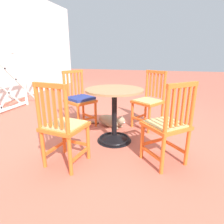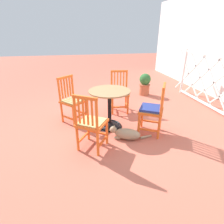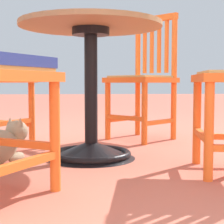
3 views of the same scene
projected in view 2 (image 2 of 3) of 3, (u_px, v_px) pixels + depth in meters
name	position (u px, v px, depth m)	size (l,w,h in m)	color
ground_plane	(97.00, 126.00, 3.53)	(24.00, 24.00, 0.00)	#BC604C
lattice_fence_panel	(222.00, 85.00, 3.88)	(3.64, 0.06, 1.26)	white
cafe_table	(110.00, 113.00, 3.41)	(0.76, 0.76, 0.73)	black
orange_chair_at_corner	(91.00, 124.00, 2.70)	(0.55, 0.55, 0.91)	orange
orange_chair_tucked_in	(152.00, 110.00, 3.12)	(0.55, 0.55, 0.91)	orange
orange_chair_near_fence	(120.00, 93.00, 4.04)	(0.45, 0.45, 0.91)	orange
orange_chair_by_planter	(72.00, 101.00, 3.57)	(0.57, 0.57, 0.91)	orange
tabby_cat	(125.00, 134.00, 3.08)	(0.36, 0.73, 0.23)	#9E896B
terracotta_planter	(145.00, 84.00, 5.15)	(0.32, 0.32, 0.62)	#B25B3D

